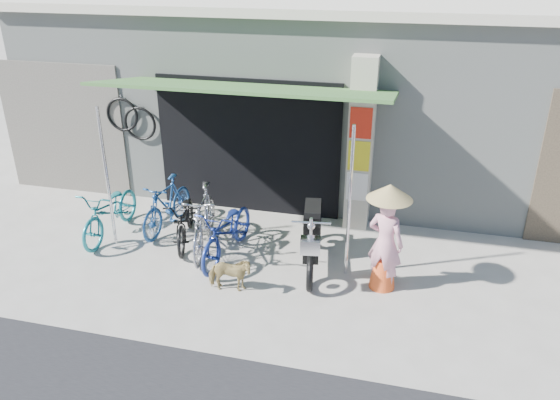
% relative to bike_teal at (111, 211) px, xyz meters
% --- Properties ---
extents(ground, '(80.00, 80.00, 0.00)m').
position_rel_bike_teal_xyz_m(ground, '(3.18, -1.01, -0.46)').
color(ground, '#ABA59A').
rests_on(ground, ground).
extents(bicycle_shop, '(12.30, 5.30, 3.66)m').
position_rel_bike_teal_xyz_m(bicycle_shop, '(3.18, 4.08, 1.38)').
color(bicycle_shop, '#A2A79F').
rests_on(bicycle_shop, ground).
extents(shop_pillar, '(0.42, 0.44, 3.00)m').
position_rel_bike_teal_xyz_m(shop_pillar, '(4.03, 1.44, 1.04)').
color(shop_pillar, '#BAB29F').
rests_on(shop_pillar, ground).
extents(awning, '(4.60, 1.88, 2.72)m').
position_rel_bike_teal_xyz_m(awning, '(2.28, 0.62, 2.06)').
color(awning, '#36622C').
rests_on(awning, ground).
extents(neighbour_left, '(2.60, 0.06, 2.60)m').
position_rel_bike_teal_xyz_m(neighbour_left, '(-1.82, 1.58, 0.84)').
color(neighbour_left, '#6B665B').
rests_on(neighbour_left, ground).
extents(bike_teal, '(0.62, 1.75, 0.92)m').
position_rel_bike_teal_xyz_m(bike_teal, '(0.00, 0.00, 0.00)').
color(bike_teal, '#1C7981').
rests_on(bike_teal, ground).
extents(bike_blue, '(0.61, 1.60, 0.94)m').
position_rel_bike_teal_xyz_m(bike_blue, '(0.83, 0.44, 0.01)').
color(bike_blue, '#1E4A8A').
rests_on(bike_blue, ground).
extents(bike_black, '(0.96, 1.69, 0.84)m').
position_rel_bike_teal_xyz_m(bike_black, '(1.33, 0.10, -0.04)').
color(bike_black, black).
rests_on(bike_black, ground).
extents(bike_silver, '(0.83, 1.84, 1.07)m').
position_rel_bike_teal_xyz_m(bike_silver, '(1.73, -0.08, 0.08)').
color(bike_silver, '#9E9DA1').
rests_on(bike_silver, ground).
extents(bike_navy, '(0.78, 1.82, 0.93)m').
position_rel_bike_teal_xyz_m(bike_navy, '(2.18, -0.22, 0.01)').
color(bike_navy, navy).
rests_on(bike_navy, ground).
extents(street_dog, '(0.69, 0.38, 0.55)m').
position_rel_bike_teal_xyz_m(street_dog, '(2.52, -1.14, -0.18)').
color(street_dog, tan).
rests_on(street_dog, ground).
extents(moped, '(0.62, 1.92, 1.09)m').
position_rel_bike_teal_xyz_m(moped, '(3.51, -0.10, 0.04)').
color(moped, black).
rests_on(moped, ground).
extents(nun, '(0.64, 0.64, 1.63)m').
position_rel_bike_teal_xyz_m(nun, '(4.65, -0.49, 0.36)').
color(nun, pink).
rests_on(nun, ground).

